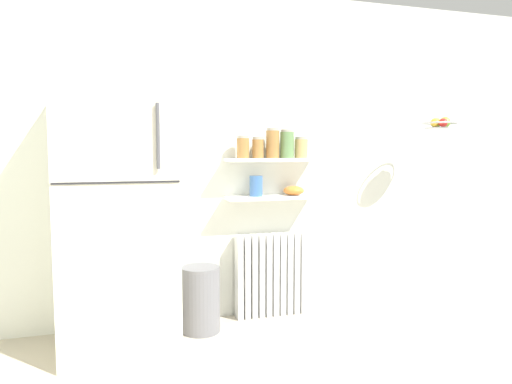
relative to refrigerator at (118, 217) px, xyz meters
name	(u,v)px	position (x,y,z in m)	size (l,w,h in m)	color
back_wall	(270,157)	(1.22, 0.40, 0.40)	(7.04, 0.10, 2.60)	silver
refrigerator	(118,217)	(0.00, 0.00, 0.00)	(0.76, 0.74, 1.80)	silver
radiator	(271,275)	(1.19, 0.27, -0.57)	(0.58, 0.12, 0.67)	white
wall_shelf_lower	(272,197)	(1.19, 0.24, 0.07)	(0.75, 0.22, 0.03)	white
wall_shelf_upper	(273,160)	(1.19, 0.24, 0.37)	(0.75, 0.22, 0.03)	white
storage_jar_0	(243,147)	(0.95, 0.24, 0.47)	(0.10, 0.10, 0.18)	olive
storage_jar_1	(258,148)	(1.07, 0.24, 0.47)	(0.09, 0.09, 0.17)	olive
storage_jar_2	(273,143)	(1.19, 0.24, 0.50)	(0.10, 0.10, 0.24)	olive
storage_jar_3	(287,144)	(1.31, 0.24, 0.50)	(0.11, 0.11, 0.23)	#5B7F4C
storage_jar_4	(301,148)	(1.44, 0.24, 0.47)	(0.11, 0.11, 0.17)	tan
vase	(256,186)	(1.06, 0.24, 0.17)	(0.10, 0.10, 0.16)	#38609E
shelf_bowl	(294,191)	(1.37, 0.24, 0.12)	(0.17, 0.17, 0.08)	orange
trash_bin	(201,299)	(0.58, 0.09, -0.66)	(0.28, 0.28, 0.49)	slate
hanging_fruit_basket	(440,124)	(2.54, -0.04, 0.67)	(0.29, 0.29, 0.10)	#B2B2B7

